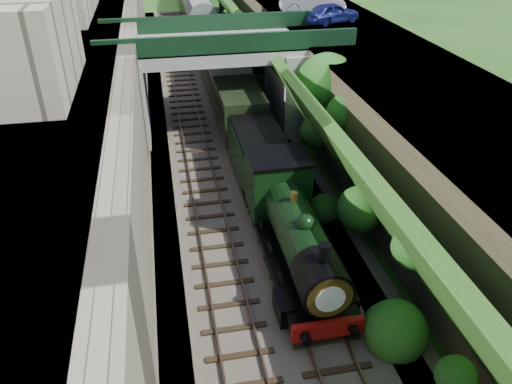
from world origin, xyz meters
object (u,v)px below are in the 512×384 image
tree (327,85)px  car_silver (312,1)px  road_bridge (231,71)px  locomotive (293,230)px  car_blue (332,13)px  tender (259,159)px

tree → car_silver: 13.05m
road_bridge → locomotive: road_bridge is taller
car_blue → car_silver: 3.85m
road_bridge → tender: bearing=-88.3°
car_silver → locomotive: bearing=170.7°
road_bridge → car_silver: bearing=42.3°
locomotive → tender: size_ratio=1.70×
road_bridge → locomotive: bearing=-89.1°
car_silver → locomotive: size_ratio=0.50×
car_blue → locomotive: car_blue is taller
road_bridge → car_blue: (8.03, 3.18, 2.89)m
road_bridge → car_blue: bearing=21.6°
road_bridge → tree: 7.45m
tree → tender: (-4.71, -2.93, -3.03)m
road_bridge → tender: size_ratio=2.67×
car_silver → locomotive: 24.56m
car_silver → locomotive: (-7.43, -22.82, -5.21)m
car_silver → tender: (-7.43, -15.46, -5.48)m
locomotive → tender: 7.37m
road_bridge → tender: (0.26, -8.45, -2.46)m
tree → car_silver: size_ratio=1.28×
car_blue → road_bridge: bearing=92.1°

